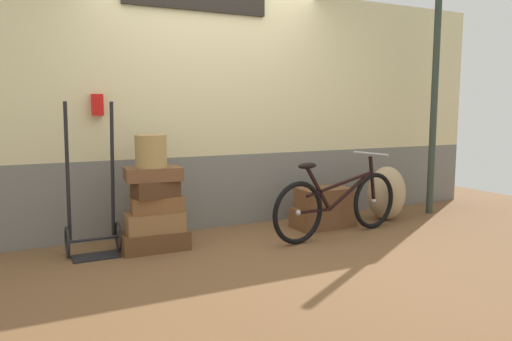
{
  "coord_description": "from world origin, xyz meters",
  "views": [
    {
      "loc": [
        -1.91,
        -4.05,
        1.28
      ],
      "look_at": [
        0.21,
        0.14,
        0.68
      ],
      "focal_mm": 34.17,
      "sensor_mm": 36.0,
      "label": 1
    }
  ],
  "objects_px": {
    "suitcase_2": "(157,204)",
    "bicycle": "(338,204)",
    "suitcase_3": "(156,189)",
    "wicker_basket": "(151,151)",
    "suitcase_4": "(153,174)",
    "suitcase_5": "(323,217)",
    "burlap_sack": "(387,193)",
    "suitcase_1": "(155,222)",
    "suitcase_6": "(324,198)",
    "luggage_trolley": "(93,220)",
    "suitcase_0": "(154,240)"
  },
  "relations": [
    {
      "from": "suitcase_2",
      "to": "bicycle",
      "type": "bearing_deg",
      "value": -6.98
    },
    {
      "from": "suitcase_3",
      "to": "wicker_basket",
      "type": "relative_size",
      "value": 1.33
    },
    {
      "from": "suitcase_4",
      "to": "wicker_basket",
      "type": "height_order",
      "value": "wicker_basket"
    },
    {
      "from": "suitcase_5",
      "to": "suitcase_3",
      "type": "bearing_deg",
      "value": 179.67
    },
    {
      "from": "suitcase_2",
      "to": "burlap_sack",
      "type": "height_order",
      "value": "burlap_sack"
    },
    {
      "from": "suitcase_1",
      "to": "suitcase_4",
      "type": "distance_m",
      "value": 0.44
    },
    {
      "from": "suitcase_6",
      "to": "luggage_trolley",
      "type": "distance_m",
      "value": 2.4
    },
    {
      "from": "bicycle",
      "to": "suitcase_2",
      "type": "bearing_deg",
      "value": 168.04
    },
    {
      "from": "suitcase_2",
      "to": "suitcase_5",
      "type": "distance_m",
      "value": 1.86
    },
    {
      "from": "suitcase_2",
      "to": "suitcase_6",
      "type": "distance_m",
      "value": 1.85
    },
    {
      "from": "suitcase_6",
      "to": "burlap_sack",
      "type": "height_order",
      "value": "burlap_sack"
    },
    {
      "from": "burlap_sack",
      "to": "bicycle",
      "type": "height_order",
      "value": "bicycle"
    },
    {
      "from": "suitcase_2",
      "to": "suitcase_6",
      "type": "bearing_deg",
      "value": 5.37
    },
    {
      "from": "suitcase_6",
      "to": "wicker_basket",
      "type": "distance_m",
      "value": 1.97
    },
    {
      "from": "luggage_trolley",
      "to": "bicycle",
      "type": "distance_m",
      "value": 2.34
    },
    {
      "from": "suitcase_0",
      "to": "luggage_trolley",
      "type": "height_order",
      "value": "luggage_trolley"
    },
    {
      "from": "suitcase_3",
      "to": "suitcase_5",
      "type": "xyz_separation_m",
      "value": [
        1.84,
        0.02,
        -0.46
      ]
    },
    {
      "from": "suitcase_3",
      "to": "suitcase_4",
      "type": "xyz_separation_m",
      "value": [
        -0.01,
        0.03,
        0.13
      ]
    },
    {
      "from": "suitcase_1",
      "to": "suitcase_6",
      "type": "relative_size",
      "value": 0.92
    },
    {
      "from": "suitcase_5",
      "to": "burlap_sack",
      "type": "bearing_deg",
      "value": -3.18
    },
    {
      "from": "suitcase_0",
      "to": "suitcase_2",
      "type": "distance_m",
      "value": 0.33
    },
    {
      "from": "suitcase_5",
      "to": "luggage_trolley",
      "type": "distance_m",
      "value": 2.39
    },
    {
      "from": "suitcase_3",
      "to": "suitcase_6",
      "type": "height_order",
      "value": "suitcase_3"
    },
    {
      "from": "suitcase_3",
      "to": "luggage_trolley",
      "type": "distance_m",
      "value": 0.6
    },
    {
      "from": "suitcase_5",
      "to": "burlap_sack",
      "type": "xyz_separation_m",
      "value": [
        0.86,
        -0.03,
        0.2
      ]
    },
    {
      "from": "suitcase_3",
      "to": "suitcase_4",
      "type": "height_order",
      "value": "suitcase_4"
    },
    {
      "from": "suitcase_3",
      "to": "suitcase_5",
      "type": "height_order",
      "value": "suitcase_3"
    },
    {
      "from": "wicker_basket",
      "to": "luggage_trolley",
      "type": "height_order",
      "value": "luggage_trolley"
    },
    {
      "from": "suitcase_4",
      "to": "bicycle",
      "type": "xyz_separation_m",
      "value": [
        1.77,
        -0.38,
        -0.37
      ]
    },
    {
      "from": "suitcase_5",
      "to": "wicker_basket",
      "type": "height_order",
      "value": "wicker_basket"
    },
    {
      "from": "suitcase_3",
      "to": "suitcase_1",
      "type": "bearing_deg",
      "value": 156.52
    },
    {
      "from": "suitcase_6",
      "to": "suitcase_1",
      "type": "bearing_deg",
      "value": -176.72
    },
    {
      "from": "burlap_sack",
      "to": "bicycle",
      "type": "relative_size",
      "value": 0.38
    },
    {
      "from": "suitcase_2",
      "to": "suitcase_3",
      "type": "distance_m",
      "value": 0.15
    },
    {
      "from": "luggage_trolley",
      "to": "bicycle",
      "type": "xyz_separation_m",
      "value": [
        2.3,
        -0.43,
        0.01
      ]
    },
    {
      "from": "suitcase_4",
      "to": "suitcase_6",
      "type": "xyz_separation_m",
      "value": [
        1.87,
        0.0,
        -0.37
      ]
    },
    {
      "from": "suitcase_0",
      "to": "wicker_basket",
      "type": "xyz_separation_m",
      "value": [
        -0.01,
        0.0,
        0.82
      ]
    },
    {
      "from": "suitcase_0",
      "to": "suitcase_6",
      "type": "height_order",
      "value": "suitcase_6"
    },
    {
      "from": "luggage_trolley",
      "to": "suitcase_2",
      "type": "bearing_deg",
      "value": -6.65
    },
    {
      "from": "suitcase_6",
      "to": "wicker_basket",
      "type": "relative_size",
      "value": 1.91
    },
    {
      "from": "suitcase_0",
      "to": "suitcase_3",
      "type": "bearing_deg",
      "value": -38.28
    },
    {
      "from": "wicker_basket",
      "to": "bicycle",
      "type": "relative_size",
      "value": 0.18
    },
    {
      "from": "suitcase_1",
      "to": "suitcase_6",
      "type": "bearing_deg",
      "value": 3.34
    },
    {
      "from": "suitcase_1",
      "to": "burlap_sack",
      "type": "height_order",
      "value": "burlap_sack"
    },
    {
      "from": "suitcase_5",
      "to": "bicycle",
      "type": "xyz_separation_m",
      "value": [
        -0.08,
        -0.37,
        0.22
      ]
    },
    {
      "from": "bicycle",
      "to": "luggage_trolley",
      "type": "bearing_deg",
      "value": 169.3
    },
    {
      "from": "suitcase_2",
      "to": "suitcase_4",
      "type": "distance_m",
      "value": 0.28
    },
    {
      "from": "suitcase_4",
      "to": "suitcase_6",
      "type": "distance_m",
      "value": 1.91
    },
    {
      "from": "suitcase_5",
      "to": "suitcase_6",
      "type": "height_order",
      "value": "suitcase_6"
    },
    {
      "from": "suitcase_1",
      "to": "suitcase_5",
      "type": "distance_m",
      "value": 1.86
    }
  ]
}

